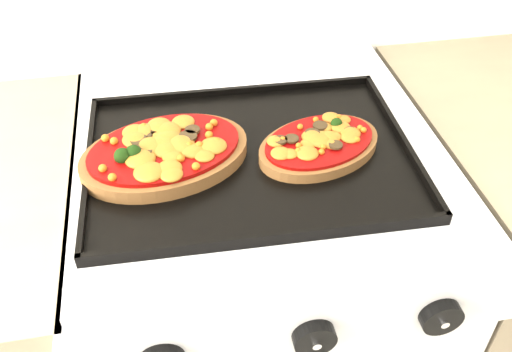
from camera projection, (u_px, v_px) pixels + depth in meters
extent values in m
cube|color=silver|center=(258.00, 313.00, 1.22)|extent=(0.60, 0.60, 0.91)
cube|color=silver|center=(304.00, 326.00, 0.72)|extent=(0.60, 0.02, 0.09)
cylinder|color=black|center=(314.00, 338.00, 0.71)|extent=(0.06, 0.02, 0.06)
cylinder|color=black|center=(441.00, 317.00, 0.73)|extent=(0.06, 0.02, 0.06)
cube|color=black|center=(250.00, 154.00, 0.88)|extent=(0.51, 0.38, 0.02)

